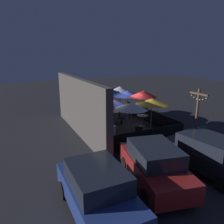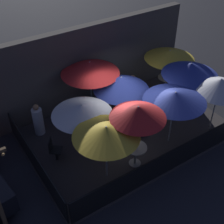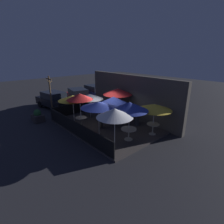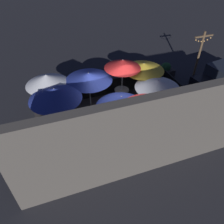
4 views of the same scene
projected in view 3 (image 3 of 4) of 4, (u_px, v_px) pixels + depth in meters
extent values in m
plane|color=#26262B|center=(105.00, 127.00, 12.85)|extent=(60.00, 60.00, 0.00)
cube|color=#383333|center=(105.00, 126.00, 12.83)|extent=(7.64, 4.99, 0.12)
cube|color=#4C4742|center=(131.00, 97.00, 14.00)|extent=(9.24, 0.36, 3.56)
cube|color=black|center=(75.00, 128.00, 11.13)|extent=(7.44, 0.05, 0.95)
cube|color=black|center=(78.00, 108.00, 15.35)|extent=(0.05, 4.79, 0.95)
cylinder|color=#B2B2B7|center=(153.00, 119.00, 11.09)|extent=(0.05, 0.05, 2.04)
cone|color=gold|center=(154.00, 107.00, 10.82)|extent=(2.18, 2.18, 0.38)
cylinder|color=#B2B2B7|center=(129.00, 121.00, 10.32)|extent=(0.05, 0.05, 2.37)
cone|color=#283893|center=(130.00, 106.00, 10.02)|extent=(2.20, 2.20, 0.50)
cylinder|color=#B2B2B7|center=(81.00, 111.00, 11.99)|extent=(0.05, 0.05, 2.48)
cone|color=red|center=(80.00, 97.00, 11.66)|extent=(1.79, 1.79, 0.42)
cylinder|color=#B2B2B7|center=(90.00, 106.00, 13.84)|extent=(0.05, 0.05, 2.02)
cone|color=silver|center=(90.00, 96.00, 13.58)|extent=(2.09, 2.09, 0.39)
cylinder|color=#B2B2B7|center=(118.00, 103.00, 13.91)|extent=(0.05, 0.05, 2.44)
cone|color=red|center=(118.00, 91.00, 13.61)|extent=(2.28, 2.28, 0.48)
cylinder|color=#B2B2B7|center=(73.00, 110.00, 12.88)|extent=(0.05, 0.05, 2.15)
cone|color=gold|center=(73.00, 98.00, 12.60)|extent=(2.09, 2.09, 0.37)
cylinder|color=#B2B2B7|center=(115.00, 129.00, 9.38)|extent=(0.05, 0.05, 2.30)
cone|color=silver|center=(115.00, 113.00, 9.09)|extent=(1.96, 1.96, 0.48)
cylinder|color=#B2B2B7|center=(114.00, 110.00, 12.79)|extent=(0.05, 0.05, 2.07)
cone|color=#283893|center=(114.00, 100.00, 12.54)|extent=(2.14, 2.14, 0.53)
cylinder|color=#B2B2B7|center=(99.00, 119.00, 10.92)|extent=(0.05, 0.05, 2.23)
cone|color=#283893|center=(98.00, 105.00, 10.62)|extent=(2.20, 2.20, 0.36)
cylinder|color=#9E998E|center=(152.00, 134.00, 11.41)|extent=(0.44, 0.44, 0.02)
cylinder|color=#9E998E|center=(153.00, 129.00, 11.30)|extent=(0.08, 0.08, 0.68)
cylinder|color=#9E998E|center=(153.00, 124.00, 11.19)|extent=(0.80, 0.80, 0.04)
cylinder|color=#9E998E|center=(128.00, 139.00, 10.69)|extent=(0.51, 0.51, 0.02)
cylinder|color=#9E998E|center=(129.00, 134.00, 10.59)|extent=(0.08, 0.08, 0.67)
cylinder|color=#9E998E|center=(129.00, 129.00, 10.47)|extent=(0.93, 0.93, 0.04)
cylinder|color=#9E998E|center=(82.00, 128.00, 12.38)|extent=(0.42, 0.42, 0.02)
cylinder|color=#9E998E|center=(81.00, 123.00, 12.26)|extent=(0.08, 0.08, 0.74)
cylinder|color=#9E998E|center=(81.00, 118.00, 12.14)|extent=(0.77, 0.77, 0.04)
cube|color=black|center=(102.00, 125.00, 12.34)|extent=(0.11, 0.11, 0.46)
cube|color=black|center=(102.00, 121.00, 12.27)|extent=(0.56, 0.56, 0.04)
cube|color=black|center=(104.00, 118.00, 12.19)|extent=(0.33, 0.28, 0.44)
cube|color=black|center=(84.00, 112.00, 14.90)|extent=(0.11, 0.11, 0.44)
cube|color=black|center=(84.00, 110.00, 14.83)|extent=(0.56, 0.56, 0.04)
cube|color=black|center=(84.00, 106.00, 14.92)|extent=(0.27, 0.34, 0.44)
cylinder|color=#333338|center=(137.00, 119.00, 12.68)|extent=(0.43, 0.43, 0.91)
sphere|color=#9E704C|center=(137.00, 112.00, 12.50)|extent=(0.24, 0.24, 0.24)
cylinder|color=silver|center=(100.00, 105.00, 15.80)|extent=(0.55, 0.55, 1.13)
sphere|color=#9E704C|center=(100.00, 98.00, 15.59)|extent=(0.22, 0.22, 0.22)
cube|color=#332D2D|center=(38.00, 118.00, 13.85)|extent=(1.06, 0.74, 0.55)
ellipsoid|color=#235128|center=(37.00, 113.00, 13.73)|extent=(0.69, 0.55, 0.62)
cylinder|color=brown|center=(51.00, 96.00, 15.04)|extent=(0.12, 0.12, 3.36)
cube|color=brown|center=(49.00, 79.00, 14.59)|extent=(1.10, 0.08, 0.08)
sphere|color=#F4B260|center=(47.00, 80.00, 14.96)|extent=(0.07, 0.07, 0.07)
sphere|color=#F4B260|center=(48.00, 81.00, 14.85)|extent=(0.07, 0.07, 0.07)
sphere|color=#F4B260|center=(49.00, 82.00, 14.74)|extent=(0.07, 0.07, 0.07)
sphere|color=#F4B260|center=(50.00, 82.00, 14.61)|extent=(0.07, 0.07, 0.07)
sphere|color=#F4B260|center=(50.00, 82.00, 14.46)|extent=(0.07, 0.07, 0.07)
sphere|color=#F4B260|center=(51.00, 81.00, 14.31)|extent=(0.07, 0.07, 0.07)
cube|color=black|center=(54.00, 101.00, 17.07)|extent=(4.24, 2.25, 0.70)
cube|color=#1E232D|center=(53.00, 95.00, 16.86)|extent=(2.42, 1.86, 0.60)
cylinder|color=black|center=(69.00, 105.00, 16.99)|extent=(0.66, 0.27, 0.64)
cylinder|color=black|center=(54.00, 109.00, 15.83)|extent=(0.66, 0.27, 0.64)
cylinder|color=black|center=(55.00, 101.00, 18.54)|extent=(0.66, 0.27, 0.64)
cylinder|color=black|center=(40.00, 104.00, 17.37)|extent=(0.66, 0.27, 0.64)
cube|color=maroon|center=(78.00, 98.00, 18.56)|extent=(4.15, 2.46, 0.70)
cube|color=#1E232D|center=(78.00, 92.00, 18.35)|extent=(2.41, 1.97, 0.60)
cylinder|color=black|center=(90.00, 102.00, 18.05)|extent=(0.66, 0.31, 0.64)
cylinder|color=black|center=(75.00, 105.00, 17.30)|extent=(0.66, 0.31, 0.64)
cylinder|color=black|center=(82.00, 98.00, 20.04)|extent=(0.66, 0.31, 0.64)
cylinder|color=black|center=(68.00, 99.00, 19.28)|extent=(0.66, 0.31, 0.64)
cube|color=navy|center=(95.00, 93.00, 20.60)|extent=(3.90, 1.71, 0.70)
cube|color=#1E232D|center=(95.00, 88.00, 20.39)|extent=(2.15, 1.57, 0.60)
cylinder|color=black|center=(107.00, 97.00, 20.35)|extent=(0.64, 0.18, 0.64)
cylinder|color=black|center=(96.00, 99.00, 19.34)|extent=(0.64, 0.18, 0.64)
cylinder|color=black|center=(95.00, 94.00, 22.08)|extent=(0.64, 0.18, 0.64)
cylinder|color=black|center=(84.00, 96.00, 21.06)|extent=(0.64, 0.18, 0.64)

